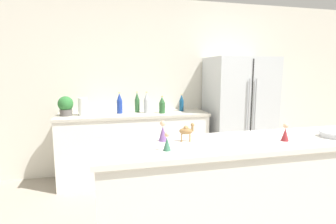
{
  "coord_description": "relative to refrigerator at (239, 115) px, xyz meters",
  "views": [
    {
      "loc": [
        -0.92,
        -1.18,
        1.49
      ],
      "look_at": [
        -0.29,
        1.41,
        1.09
      ],
      "focal_mm": 28.0,
      "sensor_mm": 36.0,
      "label": 1
    }
  ],
  "objects": [
    {
      "name": "back_bottle_0",
      "position": [
        -1.39,
        0.05,
        0.22
      ],
      "size": [
        0.08,
        0.08,
        0.29
      ],
      "color": "#B2B7BC",
      "rests_on": "back_counter"
    },
    {
      "name": "bar_counter",
      "position": [
        -0.95,
        -1.91,
        -0.34
      ],
      "size": [
        2.18,
        0.54,
        1.02
      ],
      "color": "silver",
      "rests_on": "ground_plane"
    },
    {
      "name": "wall_back",
      "position": [
        -1.04,
        0.39,
        0.42
      ],
      "size": [
        8.0,
        0.06,
        2.55
      ],
      "color": "silver",
      "rests_on": "ground_plane"
    },
    {
      "name": "back_counter",
      "position": [
        -1.57,
        0.06,
        -0.39
      ],
      "size": [
        2.03,
        0.63,
        0.93
      ],
      "color": "white",
      "rests_on": "ground_plane"
    },
    {
      "name": "paper_towel_roll",
      "position": [
        -2.23,
        0.03,
        0.2
      ],
      "size": [
        0.12,
        0.12,
        0.23
      ],
      "color": "white",
      "rests_on": "back_counter"
    },
    {
      "name": "potted_plant",
      "position": [
        -2.44,
        0.05,
        0.21
      ],
      "size": [
        0.19,
        0.19,
        0.25
      ],
      "color": "#595451",
      "rests_on": "back_counter"
    },
    {
      "name": "back_bottle_1",
      "position": [
        -1.76,
        0.09,
        0.22
      ],
      "size": [
        0.08,
        0.08,
        0.29
      ],
      "color": "navy",
      "rests_on": "back_counter"
    },
    {
      "name": "refrigerator",
      "position": [
        0.0,
        0.0,
        0.0
      ],
      "size": [
        0.93,
        0.71,
        1.71
      ],
      "color": "silver",
      "rests_on": "ground_plane"
    },
    {
      "name": "wise_man_figurine_blue",
      "position": [
        -1.6,
        -2.01,
        0.21
      ],
      "size": [
        0.05,
        0.05,
        0.11
      ],
      "color": "#33664C",
      "rests_on": "bar_counter"
    },
    {
      "name": "back_bottle_4",
      "position": [
        -1.51,
        0.14,
        0.22
      ],
      "size": [
        0.07,
        0.07,
        0.29
      ],
      "color": "#2D6033",
      "rests_on": "back_counter"
    },
    {
      "name": "wise_man_figurine_purple",
      "position": [
        -1.57,
        -1.79,
        0.23
      ],
      "size": [
        0.06,
        0.06,
        0.14
      ],
      "color": "#6B4784",
      "rests_on": "bar_counter"
    },
    {
      "name": "fruit_bowl",
      "position": [
        -0.32,
        -1.98,
        0.19
      ],
      "size": [
        0.21,
        0.21,
        0.04
      ],
      "color": "#B7BABF",
      "rests_on": "bar_counter"
    },
    {
      "name": "camel_figurine",
      "position": [
        -1.41,
        -1.83,
        0.24
      ],
      "size": [
        0.11,
        0.07,
        0.13
      ],
      "color": "olive",
      "rests_on": "bar_counter"
    },
    {
      "name": "back_bottle_3",
      "position": [
        -1.19,
        -0.03,
        0.19
      ],
      "size": [
        0.08,
        0.08,
        0.24
      ],
      "color": "#2D6033",
      "rests_on": "back_counter"
    },
    {
      "name": "back_bottle_2",
      "position": [
        -0.87,
        0.1,
        0.2
      ],
      "size": [
        0.07,
        0.07,
        0.25
      ],
      "color": "navy",
      "rests_on": "back_counter"
    },
    {
      "name": "wise_man_figurine_crimson",
      "position": [
        -0.74,
        -1.99,
        0.22
      ],
      "size": [
        0.05,
        0.05,
        0.12
      ],
      "color": "maroon",
      "rests_on": "bar_counter"
    }
  ]
}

